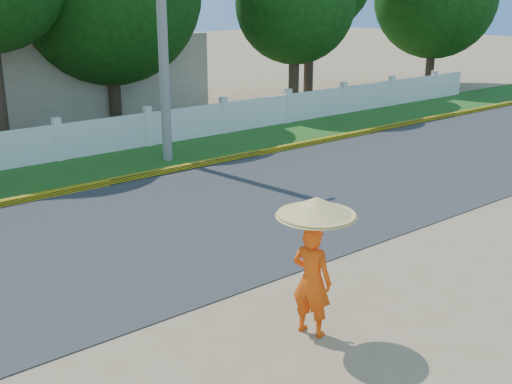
% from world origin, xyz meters
% --- Properties ---
extents(ground, '(120.00, 120.00, 0.00)m').
position_xyz_m(ground, '(0.00, 0.00, 0.00)').
color(ground, '#9E8460').
rests_on(ground, ground).
extents(road, '(60.00, 7.00, 0.02)m').
position_xyz_m(road, '(0.00, 4.50, 0.01)').
color(road, '#38383A').
rests_on(road, ground).
extents(grass_verge, '(60.00, 3.50, 0.03)m').
position_xyz_m(grass_verge, '(0.00, 9.75, 0.01)').
color(grass_verge, '#2D601E').
rests_on(grass_verge, ground).
extents(curb, '(40.00, 0.18, 0.16)m').
position_xyz_m(curb, '(0.00, 8.05, 0.08)').
color(curb, yellow).
rests_on(curb, ground).
extents(fence, '(40.00, 0.10, 1.10)m').
position_xyz_m(fence, '(0.00, 11.20, 0.55)').
color(fence, silver).
rests_on(fence, ground).
extents(building_near, '(10.00, 6.00, 3.20)m').
position_xyz_m(building_near, '(3.00, 18.00, 1.60)').
color(building_near, '#B7AD99').
rests_on(building_near, ground).
extents(utility_pole, '(0.28, 0.28, 9.11)m').
position_xyz_m(utility_pole, '(2.52, 9.26, 4.55)').
color(utility_pole, gray).
rests_on(utility_pole, ground).
extents(monk_with_parasol, '(1.15, 1.15, 2.09)m').
position_xyz_m(monk_with_parasol, '(-1.10, -0.66, 1.36)').
color(monk_with_parasol, '#FE4F0D').
rests_on(monk_with_parasol, ground).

